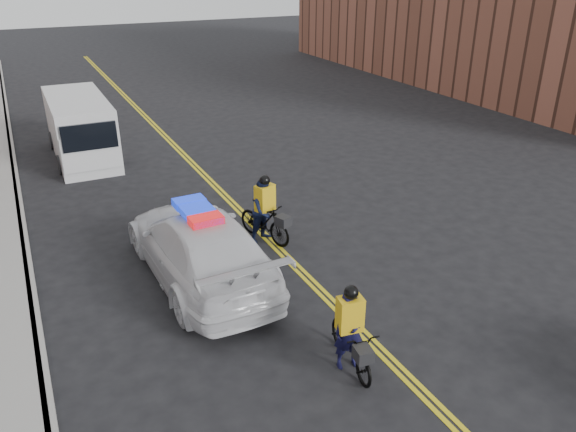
# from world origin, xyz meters

# --- Properties ---
(ground) EXTENTS (120.00, 120.00, 0.00)m
(ground) POSITION_xyz_m (0.00, 0.00, 0.00)
(ground) COLOR black
(ground) RESTS_ON ground
(center_line_left) EXTENTS (0.10, 60.00, 0.01)m
(center_line_left) POSITION_xyz_m (-0.08, 8.00, 0.01)
(center_line_left) COLOR gold
(center_line_left) RESTS_ON ground
(center_line_right) EXTENTS (0.10, 60.00, 0.01)m
(center_line_right) POSITION_xyz_m (0.08, 8.00, 0.01)
(center_line_right) COLOR gold
(center_line_right) RESTS_ON ground
(curb) EXTENTS (0.20, 60.00, 0.15)m
(curb) POSITION_xyz_m (-6.00, 8.00, 0.07)
(curb) COLOR gray
(curb) RESTS_ON ground
(police_cruiser) EXTENTS (2.56, 5.89, 1.85)m
(police_cruiser) POSITION_xyz_m (-2.26, 2.58, 0.85)
(police_cruiser) COLOR white
(police_cruiser) RESTS_ON ground
(cargo_van) EXTENTS (2.17, 5.51, 2.30)m
(cargo_van) POSITION_xyz_m (-3.50, 13.00, 1.12)
(cargo_van) COLOR silver
(cargo_van) RESTS_ON ground
(cyclist_near) EXTENTS (0.88, 1.85, 1.75)m
(cyclist_near) POSITION_xyz_m (-0.80, -1.71, 0.61)
(cyclist_near) COLOR black
(cyclist_near) RESTS_ON ground
(cyclist_far) EXTENTS (1.13, 1.93, 1.88)m
(cyclist_far) POSITION_xyz_m (-0.07, 3.71, 0.74)
(cyclist_far) COLOR black
(cyclist_far) RESTS_ON ground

